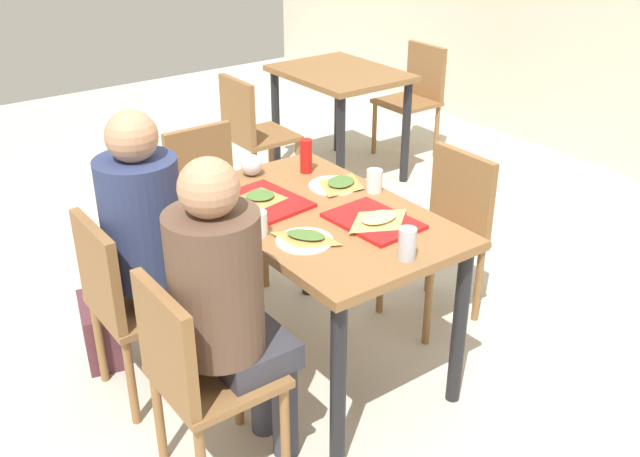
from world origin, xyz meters
TOP-DOWN VIEW (x-y plane):
  - ground_plane at (0.00, 0.00)m, footprint 10.00×10.00m
  - main_table at (0.00, 0.00)m, footprint 1.19×0.74m
  - chair_near_left at (-0.30, -0.76)m, footprint 0.40×0.40m
  - chair_near_right at (0.30, -0.76)m, footprint 0.40×0.40m
  - chair_far_side at (0.00, 0.76)m, footprint 0.40×0.40m
  - chair_left_end at (-0.98, 0.00)m, footprint 0.40×0.40m
  - person_in_red at (-0.30, -0.62)m, footprint 0.32×0.42m
  - person_in_brown_jacket at (0.30, -0.62)m, footprint 0.32×0.42m
  - tray_red_near at (-0.21, -0.13)m, footprint 0.39×0.30m
  - tray_red_far at (0.21, 0.11)m, footprint 0.37×0.28m
  - paper_plate_center at (-0.18, 0.20)m, footprint 0.22×0.22m
  - paper_plate_near_edge at (0.18, -0.20)m, footprint 0.22×0.22m
  - pizza_slice_a at (-0.23, -0.15)m, footprint 0.24×0.24m
  - pizza_slice_b at (0.23, 0.12)m, footprint 0.18×0.25m
  - pizza_slice_c at (-0.16, 0.23)m, footprint 0.25×0.26m
  - pizza_slice_d at (0.17, -0.19)m, footprint 0.25×0.22m
  - plastic_cup_a at (-0.03, 0.32)m, footprint 0.07×0.07m
  - plastic_cup_b at (0.03, -0.32)m, footprint 0.07×0.07m
  - soda_can at (0.51, 0.02)m, footprint 0.07×0.07m
  - condiment_bottle at (-0.39, 0.20)m, footprint 0.06×0.06m
  - foil_bundle at (-0.51, -0.02)m, footprint 0.10×0.10m
  - handbag at (-0.65, -0.77)m, footprint 0.35×0.23m
  - background_table at (-1.77, 1.47)m, footprint 0.90×0.70m
  - background_chair_near at (-1.77, 0.74)m, footprint 0.40×0.40m
  - background_chair_far at (-1.77, 2.20)m, footprint 0.40×0.40m

SIDE VIEW (x-z plane):
  - ground_plane at x=0.00m, z-range -0.02..0.00m
  - handbag at x=-0.65m, z-range 0.00..0.28m
  - chair_near_left at x=-0.30m, z-range 0.07..0.91m
  - chair_near_right at x=0.30m, z-range 0.07..0.91m
  - chair_far_side at x=0.00m, z-range 0.07..0.91m
  - chair_left_end at x=-0.98m, z-range 0.07..0.91m
  - background_chair_near at x=-1.77m, z-range 0.07..0.91m
  - background_chair_far at x=-1.77m, z-range 0.07..0.91m
  - background_table at x=-1.77m, z-range 0.25..1.02m
  - main_table at x=0.00m, z-range 0.28..1.05m
  - person_in_red at x=-0.30m, z-range 0.11..1.36m
  - person_in_brown_jacket at x=0.30m, z-range 0.11..1.36m
  - paper_plate_center at x=-0.18m, z-range 0.77..0.78m
  - paper_plate_near_edge at x=0.18m, z-range 0.77..0.78m
  - tray_red_near at x=-0.21m, z-range 0.77..0.79m
  - tray_red_far at x=0.21m, z-range 0.77..0.79m
  - pizza_slice_d at x=0.17m, z-range 0.78..0.80m
  - pizza_slice_c at x=-0.16m, z-range 0.78..0.80m
  - pizza_slice_a at x=-0.23m, z-range 0.78..0.80m
  - pizza_slice_b at x=0.23m, z-range 0.78..0.80m
  - plastic_cup_a at x=-0.03m, z-range 0.77..0.87m
  - plastic_cup_b at x=0.03m, z-range 0.77..0.87m
  - foil_bundle at x=-0.51m, z-range 0.77..0.87m
  - soda_can at x=0.51m, z-range 0.77..0.89m
  - condiment_bottle at x=-0.39m, z-range 0.77..0.93m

